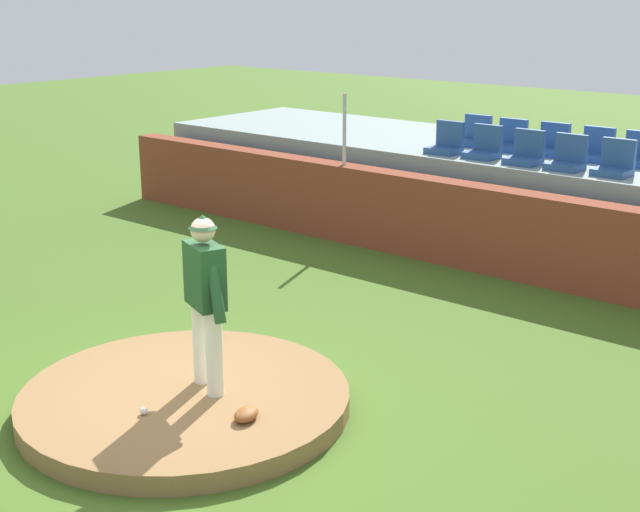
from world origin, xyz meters
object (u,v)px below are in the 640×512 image
at_px(baseball, 144,411).
at_px(stadium_chair_7, 552,145).
at_px(stadium_chair_1, 484,148).
at_px(stadium_chair_5, 475,136).
at_px(pitcher, 205,290).
at_px(stadium_chair_6, 510,141).
at_px(stadium_chair_2, 526,153).
at_px(stadium_chair_4, 615,164).
at_px(fielding_glove, 246,414).
at_px(stadium_chair_8, 596,150).
at_px(stadium_chair_9, 638,155).
at_px(stadium_chair_3, 567,159).
at_px(stadium_chair_0, 446,143).

height_order(baseball, stadium_chair_7, stadium_chair_7).
xyz_separation_m(stadium_chair_1, stadium_chair_5, (-0.71, 0.91, 0.00)).
bearing_deg(pitcher, stadium_chair_6, 117.67).
bearing_deg(baseball, stadium_chair_2, 90.59).
bearing_deg(stadium_chair_1, stadium_chair_4, 179.63).
xyz_separation_m(pitcher, stadium_chair_4, (1.24, 6.62, 0.40)).
relative_size(fielding_glove, stadium_chair_5, 0.60).
bearing_deg(stadium_chair_1, stadium_chair_8, -147.93).
height_order(pitcher, stadium_chair_4, stadium_chair_4).
bearing_deg(stadium_chair_9, baseball, 81.29).
xyz_separation_m(stadium_chair_3, stadium_chair_6, (-1.41, 0.90, 0.00)).
xyz_separation_m(baseball, stadium_chair_5, (-1.51, 8.33, 1.38)).
height_order(stadium_chair_0, stadium_chair_5, same).
bearing_deg(fielding_glove, stadium_chair_2, 168.72).
relative_size(stadium_chair_1, stadium_chair_5, 1.00).
height_order(pitcher, stadium_chair_8, stadium_chair_8).
bearing_deg(stadium_chair_4, fielding_glove, 85.95).
distance_m(pitcher, stadium_chair_4, 6.75).
distance_m(baseball, stadium_chair_3, 7.52).
bearing_deg(stadium_chair_0, stadium_chair_7, -146.24).
height_order(pitcher, baseball, pitcher).
relative_size(baseball, stadium_chair_4, 0.15).
distance_m(pitcher, fielding_glove, 1.25).
relative_size(stadium_chair_3, stadium_chair_7, 1.00).
bearing_deg(stadium_chair_7, stadium_chair_2, 92.15).
bearing_deg(stadium_chair_9, stadium_chair_5, -0.66).
relative_size(stadium_chair_0, stadium_chair_6, 1.00).
height_order(stadium_chair_4, stadium_chair_9, same).
xyz_separation_m(baseball, stadium_chair_2, (-0.08, 7.38, 1.38)).
height_order(stadium_chair_1, stadium_chair_9, same).
height_order(stadium_chair_3, stadium_chair_8, same).
height_order(stadium_chair_7, stadium_chair_9, same).
xyz_separation_m(stadium_chair_2, stadium_chair_7, (-0.03, 0.93, 0.00)).
bearing_deg(stadium_chair_1, stadium_chair_9, -157.01).
relative_size(stadium_chair_0, stadium_chair_3, 1.00).
bearing_deg(stadium_chair_6, baseball, 95.69).
height_order(baseball, stadium_chair_4, stadium_chair_4).
distance_m(fielding_glove, stadium_chair_1, 7.20).
relative_size(stadium_chair_1, stadium_chair_8, 1.00).
bearing_deg(stadium_chair_7, stadium_chair_0, 33.76).
xyz_separation_m(stadium_chair_3, stadium_chair_9, (0.68, 0.92, 0.00)).
height_order(pitcher, stadium_chair_2, stadium_chair_2).
height_order(stadium_chair_4, stadium_chair_8, same).
distance_m(pitcher, baseball, 1.25).
bearing_deg(stadium_chair_1, stadium_chair_0, 2.01).
relative_size(stadium_chair_0, stadium_chair_4, 1.00).
relative_size(stadium_chair_6, stadium_chair_9, 1.00).
height_order(stadium_chair_2, stadium_chair_6, same).
relative_size(stadium_chair_0, stadium_chair_8, 1.00).
bearing_deg(pitcher, stadium_chair_8, 106.76).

